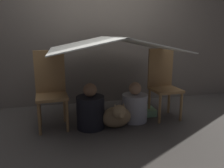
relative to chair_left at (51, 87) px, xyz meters
name	(u,v)px	position (x,y,z in m)	size (l,w,h in m)	color
ground_plane	(114,126)	(0.78, -0.20, -0.52)	(8.80, 8.80, 0.00)	#47423D
wall_back	(99,30)	(0.78, 0.91, 0.73)	(7.00, 0.05, 2.50)	#6B6056
chair_left	(51,87)	(0.00, 0.00, 0.00)	(0.41, 0.41, 0.98)	olive
chair_right	(163,82)	(1.55, 0.00, 0.00)	(0.40, 0.40, 0.98)	olive
sheet_canopy	(112,44)	(0.78, -0.08, 0.55)	(1.55, 1.38, 0.17)	silver
person_front	(91,110)	(0.48, -0.18, -0.29)	(0.36, 0.36, 0.59)	black
person_second	(135,106)	(1.10, -0.09, -0.30)	(0.35, 0.35, 0.55)	#B2B2B7
dog	(117,116)	(0.80, -0.28, -0.35)	(0.39, 0.38, 0.37)	#9E7F56
floor_cushion	(141,111)	(1.28, 0.12, -0.47)	(0.39, 0.31, 0.10)	#7FB27F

